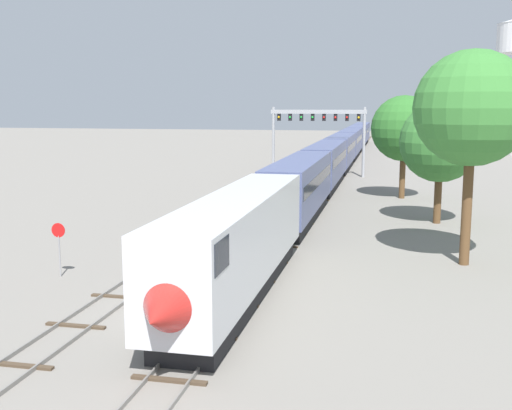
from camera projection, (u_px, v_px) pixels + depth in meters
ground_plane at (174, 317)px, 26.54m from camera, size 400.00×400.00×0.00m
track_main at (339, 172)px, 83.99m from camera, size 2.60×200.00×0.16m
track_near at (271, 190)px, 65.85m from camera, size 2.60×160.00×0.16m
passenger_train at (341, 151)px, 87.32m from camera, size 3.04×140.36×4.80m
signal_gantry at (318, 125)px, 78.26m from camera, size 12.10×0.49×8.74m
stop_sign at (59, 242)px, 32.50m from camera, size 0.76×0.08×2.88m
trackside_tree_left at (404, 129)px, 59.36m from camera, size 6.30×6.30×9.92m
trackside_tree_mid at (472, 109)px, 33.90m from camera, size 6.39×6.39×11.99m
trackside_tree_right at (440, 142)px, 46.67m from camera, size 6.09×6.09×9.27m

